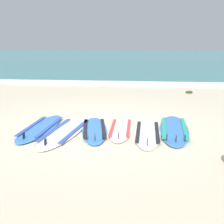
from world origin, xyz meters
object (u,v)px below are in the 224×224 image
Objects in this scene: surfboard_2 at (94,129)px; surfboard_5 at (174,129)px; surfboard_1 at (65,131)px; surfboard_3 at (121,129)px; surfboard_0 at (41,127)px; surfboard_4 at (148,133)px.

surfboard_5 is (1.71, 0.22, -0.00)m from surfboard_2.
surfboard_3 is (1.15, 0.32, 0.00)m from surfboard_1.
surfboard_3 is at bearing 15.60° from surfboard_1.
surfboard_0 is 0.95× the size of surfboard_5.
surfboard_5 is (0.57, 0.35, 0.00)m from surfboard_4.
surfboard_1 is 1.04× the size of surfboard_5.
surfboard_1 is at bearing -177.13° from surfboard_4.
surfboard_2 is 1.15m from surfboard_4.
surfboard_1 is at bearing -169.26° from surfboard_5.
surfboard_1 and surfboard_5 have the same top height.
surfboard_1 is 0.63m from surfboard_2.
surfboard_3 is at bearing 2.72° from surfboard_0.
surfboard_0 is 1.20m from surfboard_2.
surfboard_1 is at bearing -21.46° from surfboard_0.
surfboard_0 is 2.35m from surfboard_4.
surfboard_0 is 1.08× the size of surfboard_4.
surfboard_3 is at bearing 10.14° from surfboard_2.
surfboard_3 is (0.56, 0.10, -0.00)m from surfboard_2.
surfboard_4 is at bearing -21.91° from surfboard_3.
surfboard_1 is 1.18× the size of surfboard_4.
surfboard_1 is 1.31× the size of surfboard_3.
surfboard_0 is 0.65m from surfboard_1.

